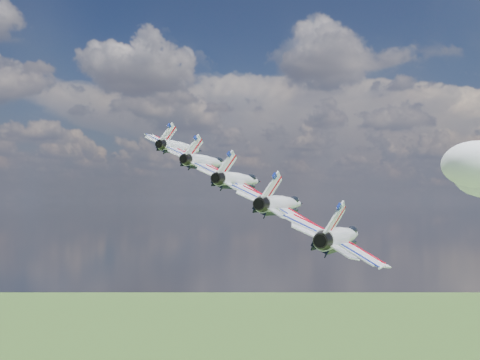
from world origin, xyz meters
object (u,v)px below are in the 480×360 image
at_px(jet_0, 182,148).
at_px(jet_4, 342,236).
at_px(jet_2, 240,180).
at_px(jet_1, 207,162).
at_px(jet_3, 283,204).

relative_size(jet_0, jet_4, 1.00).
xyz_separation_m(jet_2, jet_4, (16.64, -16.45, -6.16)).
xyz_separation_m(jet_0, jet_4, (33.28, -32.89, -12.32)).
relative_size(jet_0, jet_1, 1.00).
bearing_deg(jet_1, jet_3, -41.51).
height_order(jet_1, jet_2, jet_1).
height_order(jet_0, jet_1, jet_0).
xyz_separation_m(jet_0, jet_1, (8.32, -8.22, -3.08)).
bearing_deg(jet_0, jet_1, -41.51).
distance_m(jet_0, jet_4, 48.39).
relative_size(jet_1, jet_2, 1.00).
relative_size(jet_1, jet_3, 1.00).
xyz_separation_m(jet_0, jet_2, (16.64, -16.45, -6.16)).
xyz_separation_m(jet_1, jet_3, (16.64, -16.45, -6.16)).
bearing_deg(jet_4, jet_0, 138.49).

